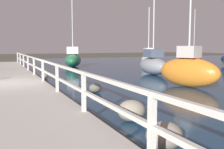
# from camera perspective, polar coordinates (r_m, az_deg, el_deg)

# --- Properties ---
(ground_plane) EXTENTS (120.00, 120.00, 0.00)m
(ground_plane) POSITION_cam_1_polar(r_m,az_deg,el_deg) (13.02, -22.49, -2.98)
(ground_plane) COLOR #4C473D
(dock_walkway) EXTENTS (3.75, 36.00, 0.28)m
(dock_walkway) POSITION_cam_1_polar(r_m,az_deg,el_deg) (13.00, -22.52, -2.38)
(dock_walkway) COLOR beige
(dock_walkway) RESTS_ON ground
(railing) EXTENTS (0.10, 32.50, 1.04)m
(railing) POSITION_cam_1_polar(r_m,az_deg,el_deg) (13.06, -14.86, 1.68)
(railing) COLOR silver
(railing) RESTS_ON dock_walkway
(boulder_downstream) EXTENTS (0.44, 0.40, 0.33)m
(boulder_downstream) POSITION_cam_1_polar(r_m,az_deg,el_deg) (16.47, -14.49, -0.31)
(boulder_downstream) COLOR slate
(boulder_downstream) RESTS_ON ground
(boulder_water_edge) EXTENTS (0.53, 0.47, 0.40)m
(boulder_water_edge) POSITION_cam_1_polar(r_m,az_deg,el_deg) (11.17, -3.66, -2.94)
(boulder_water_edge) COLOR #666056
(boulder_water_edge) RESTS_ON ground
(boulder_mid_strip) EXTENTS (0.72, 0.65, 0.54)m
(boulder_mid_strip) POSITION_cam_1_polar(r_m,az_deg,el_deg) (5.19, 11.30, -12.93)
(boulder_mid_strip) COLOR gray
(boulder_mid_strip) RESTS_ON ground
(boulder_upstream) EXTENTS (0.75, 0.67, 0.56)m
(boulder_upstream) POSITION_cam_1_polar(r_m,az_deg,el_deg) (6.95, 4.27, -7.84)
(boulder_upstream) COLOR gray
(boulder_upstream) RESTS_ON ground
(sailboat_white) EXTENTS (1.93, 3.77, 5.42)m
(sailboat_white) POSITION_cam_1_polar(r_m,az_deg,el_deg) (24.06, 7.94, 3.14)
(sailboat_white) COLOR white
(sailboat_white) RESTS_ON water_surface
(sailboat_gray) EXTENTS (1.73, 3.51, 7.35)m
(sailboat_gray) POSITION_cam_1_polar(r_m,az_deg,el_deg) (18.45, 8.95, 2.25)
(sailboat_gray) COLOR gray
(sailboat_gray) RESTS_ON water_surface
(sailboat_red) EXTENTS (1.79, 3.82, 6.88)m
(sailboat_red) POSITION_cam_1_polar(r_m,az_deg,el_deg) (37.22, 17.34, 3.81)
(sailboat_red) COLOR red
(sailboat_red) RESTS_ON water_surface
(sailboat_green) EXTENTS (2.70, 4.27, 7.63)m
(sailboat_green) POSITION_cam_1_polar(r_m,az_deg,el_deg) (25.41, -8.50, 3.38)
(sailboat_green) COLOR #236B42
(sailboat_green) RESTS_ON water_surface
(sailboat_orange) EXTENTS (2.02, 3.38, 5.86)m
(sailboat_orange) POSITION_cam_1_polar(r_m,az_deg,el_deg) (13.18, 16.33, 0.88)
(sailboat_orange) COLOR orange
(sailboat_orange) RESTS_ON water_surface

